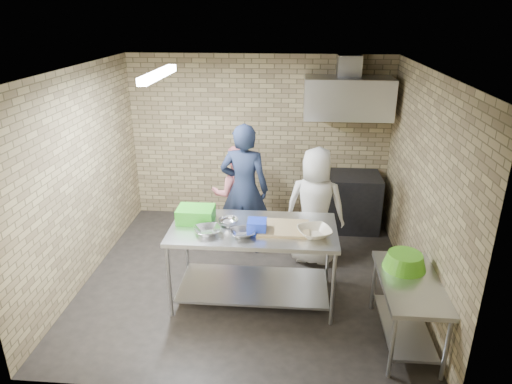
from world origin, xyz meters
TOP-DOWN VIEW (x-y plane):
  - floor at (0.00, 0.00)m, footprint 4.20×4.20m
  - ceiling at (0.00, 0.00)m, footprint 4.20×4.20m
  - back_wall at (0.00, 2.00)m, footprint 4.20×0.06m
  - front_wall at (0.00, -2.00)m, footprint 4.20×0.06m
  - left_wall at (-2.10, 0.00)m, footprint 0.06×4.00m
  - right_wall at (2.10, 0.00)m, footprint 0.06×4.00m
  - prep_table at (0.12, -0.46)m, footprint 1.94×0.97m
  - side_counter at (1.80, -1.10)m, footprint 0.60×1.20m
  - stove at (1.35, 1.65)m, footprint 1.20×0.70m
  - range_hood at (1.35, 1.70)m, footprint 1.30×0.60m
  - hood_duct at (1.35, 1.85)m, footprint 0.35×0.30m
  - wall_shelf at (1.65, 1.89)m, footprint 0.80×0.20m
  - fluorescent_fixture at (-1.00, 0.00)m, footprint 0.10×1.25m
  - green_crate at (-0.58, -0.34)m, footprint 0.43×0.32m
  - blue_tub at (0.17, -0.56)m, footprint 0.22×0.22m
  - cutting_board at (0.47, -0.48)m, footprint 0.59×0.45m
  - mixing_bowl_a at (-0.38, -0.66)m, footprint 0.38×0.38m
  - mixing_bowl_b at (-0.18, -0.41)m, footprint 0.29×0.29m
  - mixing_bowl_c at (0.02, -0.68)m, footprint 0.35×0.35m
  - ceramic_bowl at (0.82, -0.61)m, footprint 0.47×0.47m
  - green_basin at (1.78, -0.85)m, footprint 0.46×0.46m
  - bottle_red at (1.40, 1.89)m, footprint 0.07×0.07m
  - bottle_green at (1.80, 1.89)m, footprint 0.06×0.06m
  - man_navy at (-0.11, 0.78)m, footprint 0.74×0.54m
  - woman_pink at (-0.28, 1.09)m, footprint 0.81×0.68m
  - woman_white at (0.88, 0.53)m, footprint 0.88×0.65m

SIDE VIEW (x-z plane):
  - floor at x=0.00m, z-range 0.00..0.00m
  - side_counter at x=1.80m, z-range 0.00..0.75m
  - stove at x=1.35m, z-range 0.00..0.90m
  - prep_table at x=0.12m, z-range 0.00..0.97m
  - woman_pink at x=-0.28m, z-range 0.00..1.50m
  - woman_white at x=0.88m, z-range 0.00..1.65m
  - green_basin at x=1.78m, z-range 0.75..0.92m
  - man_navy at x=-0.11m, z-range 0.00..1.91m
  - cutting_board at x=0.47m, z-range 0.97..1.00m
  - mixing_bowl_c at x=0.02m, z-range 0.97..1.04m
  - mixing_bowl_b at x=-0.18m, z-range 0.97..1.04m
  - mixing_bowl_a at x=-0.38m, z-range 0.97..1.04m
  - ceramic_bowl at x=0.82m, z-range 0.97..1.06m
  - blue_tub at x=0.17m, z-range 0.97..1.11m
  - green_crate at x=-0.58m, z-range 0.97..1.14m
  - back_wall at x=0.00m, z-range 0.00..2.70m
  - front_wall at x=0.00m, z-range 0.00..2.70m
  - left_wall at x=-2.10m, z-range 0.00..2.70m
  - right_wall at x=2.10m, z-range 0.00..2.70m
  - wall_shelf at x=1.65m, z-range 1.90..1.94m
  - bottle_green at x=1.80m, z-range 1.94..2.09m
  - bottle_red at x=1.40m, z-range 1.94..2.12m
  - range_hood at x=1.35m, z-range 1.80..2.40m
  - hood_duct at x=1.35m, z-range 2.40..2.70m
  - fluorescent_fixture at x=-1.00m, z-range 2.60..2.68m
  - ceiling at x=0.00m, z-range 2.70..2.70m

